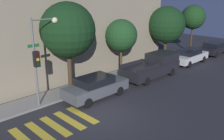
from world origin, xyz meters
TOP-DOWN VIEW (x-y plane):
  - ground_plane at (0.00, 0.00)m, footprint 60.00×60.00m
  - sidewalk at (0.00, 4.15)m, footprint 26.00×1.91m
  - building_row at (0.00, 8.51)m, footprint 26.00×6.00m
  - crosswalk at (-2.54, 0.80)m, footprint 3.96×2.60m
  - traffic_light_pole at (-1.65, 3.37)m, footprint 2.01×0.56m
  - sedan_near_corner at (1.38, 2.10)m, footprint 4.41×1.82m
  - pickup_truck at (7.62, 2.10)m, footprint 5.44×2.01m
  - sedan_middle at (13.42, 2.10)m, footprint 4.51×1.75m
  - sedan_far_end at (18.91, 2.10)m, footprint 4.37×1.86m
  - tree_near_corner at (0.99, 4.37)m, footprint 3.70×3.70m
  - tree_midblock at (6.13, 4.37)m, footprint 2.62×2.62m
  - tree_far_end at (12.56, 4.37)m, footprint 3.59×3.59m
  - tree_behind_truck at (17.73, 4.37)m, footprint 2.67×2.67m

SIDE VIEW (x-z plane):
  - ground_plane at x=0.00m, z-range 0.00..0.00m
  - crosswalk at x=-2.54m, z-range 0.00..0.00m
  - sidewalk at x=0.00m, z-range 0.00..0.14m
  - sedan_far_end at x=18.91m, z-range 0.05..1.44m
  - sedan_middle at x=13.42m, z-range 0.04..1.49m
  - sedan_near_corner at x=1.38m, z-range 0.04..1.52m
  - pickup_truck at x=7.62m, z-range 0.00..1.83m
  - tree_midblock at x=6.13m, z-range 1.00..5.65m
  - building_row at x=0.00m, z-range 0.00..6.90m
  - traffic_light_pole at x=-1.65m, z-range 0.79..6.13m
  - tree_far_end at x=12.56m, z-range 0.92..6.37m
  - tree_behind_truck at x=17.73m, z-range 1.34..6.74m
  - tree_near_corner at x=0.99m, z-range 1.20..7.34m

